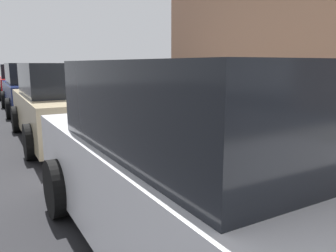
% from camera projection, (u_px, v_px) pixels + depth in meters
% --- Properties ---
extents(ground_plane, '(40.00, 40.00, 0.00)m').
position_uv_depth(ground_plane, '(172.00, 144.00, 6.97)').
color(ground_plane, black).
extents(sidewalk_curb, '(18.00, 5.00, 0.14)m').
position_uv_depth(sidewalk_curb, '(261.00, 129.00, 8.14)').
color(sidewalk_curb, gray).
rests_on(sidewalk_curb, ground_plane).
extents(suitcase_maroon_0, '(0.39, 0.25, 0.68)m').
position_uv_depth(suitcase_maroon_0, '(331.00, 151.00, 4.65)').
color(suitcase_maroon_0, maroon).
rests_on(suitcase_maroon_0, sidewalk_curb).
extents(suitcase_navy_1, '(0.38, 0.24, 0.78)m').
position_uv_depth(suitcase_navy_1, '(299.00, 147.00, 5.04)').
color(suitcase_navy_1, navy).
rests_on(suitcase_navy_1, sidewalk_curb).
extents(suitcase_olive_2, '(0.38, 0.23, 1.00)m').
position_uv_depth(suitcase_olive_2, '(277.00, 135.00, 5.44)').
color(suitcase_olive_2, '#59601E').
rests_on(suitcase_olive_2, sidewalk_curb).
extents(suitcase_black_3, '(0.36, 0.23, 0.72)m').
position_uv_depth(suitcase_black_3, '(254.00, 132.00, 5.82)').
color(suitcase_black_3, black).
rests_on(suitcase_black_3, sidewalk_curb).
extents(suitcase_teal_4, '(0.44, 0.25, 0.76)m').
position_uv_depth(suitcase_teal_4, '(238.00, 131.00, 6.30)').
color(suitcase_teal_4, '#0F606B').
rests_on(suitcase_teal_4, sidewalk_curb).
extents(suitcase_red_5, '(0.42, 0.24, 0.80)m').
position_uv_depth(suitcase_red_5, '(217.00, 121.00, 6.68)').
color(suitcase_red_5, red).
rests_on(suitcase_red_5, sidewalk_curb).
extents(suitcase_silver_6, '(0.36, 0.21, 0.78)m').
position_uv_depth(suitcase_silver_6, '(206.00, 118.00, 7.14)').
color(suitcase_silver_6, '#9EA0A8').
rests_on(suitcase_silver_6, sidewalk_curb).
extents(suitcase_maroon_7, '(0.38, 0.24, 0.86)m').
position_uv_depth(suitcase_maroon_7, '(194.00, 119.00, 7.56)').
color(suitcase_maroon_7, maroon).
rests_on(suitcase_maroon_7, sidewalk_curb).
extents(suitcase_navy_8, '(0.38, 0.22, 0.60)m').
position_uv_depth(suitcase_navy_8, '(185.00, 116.00, 8.00)').
color(suitcase_navy_8, navy).
rests_on(suitcase_navy_8, sidewalk_curb).
extents(suitcase_olive_9, '(0.49, 0.22, 0.98)m').
position_uv_depth(suitcase_olive_9, '(170.00, 111.00, 8.39)').
color(suitcase_olive_9, '#59601E').
rests_on(suitcase_olive_9, sidewalk_curb).
extents(fire_hydrant, '(0.39, 0.21, 0.80)m').
position_uv_depth(fire_hydrant, '(158.00, 105.00, 9.03)').
color(fire_hydrant, '#D89E0C').
rests_on(fire_hydrant, sidewalk_curb).
extents(bollard_post, '(0.13, 0.13, 0.90)m').
position_uv_depth(bollard_post, '(146.00, 102.00, 9.36)').
color(bollard_post, brown).
rests_on(bollard_post, sidewalk_curb).
extents(parked_car_white_0, '(4.69, 2.13, 1.68)m').
position_uv_depth(parked_car_white_0, '(206.00, 170.00, 2.78)').
color(parked_car_white_0, silver).
rests_on(parked_car_white_0, ground_plane).
extents(parked_car_beige_1, '(4.37, 2.08, 1.66)m').
position_uv_depth(parked_car_beige_1, '(67.00, 104.00, 7.31)').
color(parked_car_beige_1, tan).
rests_on(parked_car_beige_1, ground_plane).
extents(parked_car_navy_2, '(4.67, 2.09, 1.67)m').
position_uv_depth(parked_car_navy_2, '(35.00, 89.00, 11.63)').
color(parked_car_navy_2, '#141E4C').
rests_on(parked_car_navy_2, ground_plane).
extents(parked_car_red_3, '(4.46, 2.04, 1.62)m').
position_uv_depth(parked_car_red_3, '(19.00, 82.00, 16.57)').
color(parked_car_red_3, '#AD1619').
rests_on(parked_car_red_3, ground_plane).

